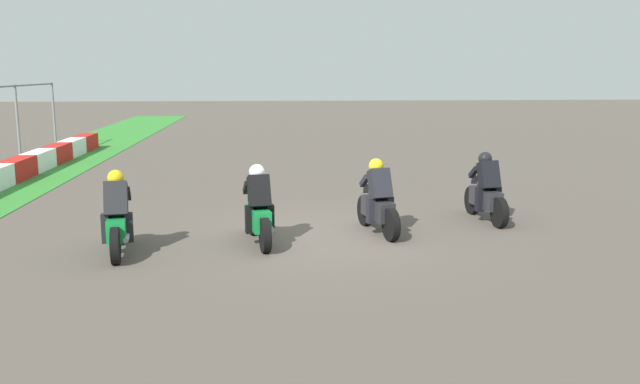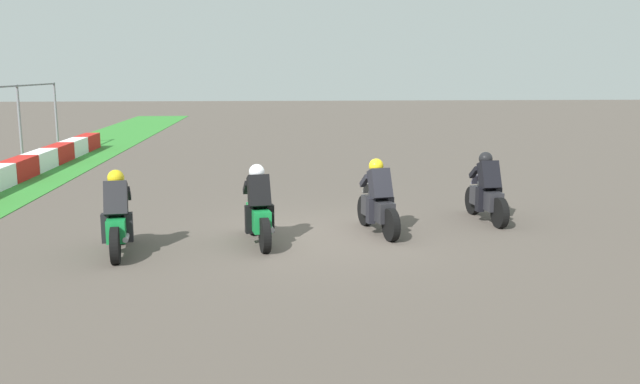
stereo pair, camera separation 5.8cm
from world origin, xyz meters
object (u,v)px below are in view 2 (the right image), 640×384
Objects in this scene: rider_lane_b at (378,203)px; rider_lane_d at (118,219)px; rider_lane_c at (259,211)px; rider_lane_a at (487,193)px.

rider_lane_b is 5.05m from rider_lane_d.
rider_lane_c is (-0.65, 2.40, 0.00)m from rider_lane_b.
rider_lane_a is 2.72m from rider_lane_b.
rider_lane_b is at bearing -85.10° from rider_lane_c.
rider_lane_d is (-2.13, 7.46, 0.00)m from rider_lane_a.
rider_lane_c and rider_lane_d have the same top height.
rider_lane_b is (-0.94, 2.55, 0.00)m from rider_lane_a.
rider_lane_a is 1.00× the size of rider_lane_d.
rider_lane_b is 2.48m from rider_lane_c.
rider_lane_a is at bearing -82.42° from rider_lane_b.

